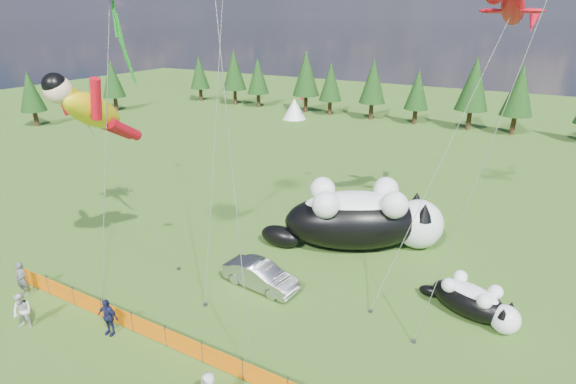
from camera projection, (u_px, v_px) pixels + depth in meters
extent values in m
plane|color=#143209|center=(227.00, 316.00, 21.39)|extent=(160.00, 160.00, 0.00)
cylinder|color=#262626|center=(24.00, 275.00, 23.74)|extent=(0.06, 0.06, 1.10)
cylinder|color=#262626|center=(48.00, 285.00, 22.83)|extent=(0.06, 0.06, 1.10)
cylinder|color=#262626|center=(74.00, 296.00, 21.93)|extent=(0.06, 0.06, 1.10)
cylinder|color=#262626|center=(102.00, 308.00, 21.02)|extent=(0.06, 0.06, 1.10)
cylinder|color=#262626|center=(132.00, 322.00, 20.11)|extent=(0.06, 0.06, 1.10)
cylinder|color=#262626|center=(166.00, 336.00, 19.21)|extent=(0.06, 0.06, 1.10)
cylinder|color=#262626|center=(202.00, 352.00, 18.30)|extent=(0.06, 0.06, 1.10)
cylinder|color=#262626|center=(243.00, 369.00, 17.39)|extent=(0.06, 0.06, 1.10)
cube|color=#E46304|center=(36.00, 281.00, 23.30)|extent=(2.00, 0.04, 0.90)
cube|color=#E46304|center=(61.00, 291.00, 22.40)|extent=(2.00, 0.04, 0.90)
cube|color=#E46304|center=(88.00, 303.00, 21.49)|extent=(2.00, 0.04, 0.90)
cube|color=#E46304|center=(117.00, 316.00, 20.58)|extent=(2.00, 0.04, 0.90)
cube|color=#E46304|center=(149.00, 329.00, 19.68)|extent=(2.00, 0.04, 0.90)
cube|color=#E46304|center=(184.00, 345.00, 18.77)|extent=(2.00, 0.04, 0.90)
cube|color=#E46304|center=(222.00, 361.00, 17.86)|extent=(2.00, 0.04, 0.90)
cube|color=#E46304|center=(265.00, 380.00, 16.96)|extent=(2.00, 0.04, 0.90)
ellipsoid|color=black|center=(354.00, 221.00, 27.27)|extent=(9.27, 7.55, 3.37)
ellipsoid|color=white|center=(355.00, 208.00, 26.96)|extent=(6.93, 5.56, 2.06)
sphere|color=white|center=(418.00, 224.00, 27.34)|extent=(3.00, 3.00, 3.00)
sphere|color=#E25887|center=(439.00, 224.00, 27.34)|extent=(0.42, 0.42, 0.42)
ellipsoid|color=black|center=(280.00, 236.00, 27.64)|extent=(2.93, 2.42, 1.31)
cone|color=black|center=(425.00, 212.00, 26.07)|extent=(1.05, 1.05, 1.05)
cone|color=black|center=(416.00, 200.00, 27.74)|extent=(1.05, 1.05, 1.05)
sphere|color=white|center=(386.00, 189.00, 27.82)|extent=(1.57, 1.57, 1.57)
sphere|color=white|center=(395.00, 205.00, 25.55)|extent=(1.57, 1.57, 1.57)
sphere|color=white|center=(323.00, 190.00, 27.82)|extent=(1.57, 1.57, 1.57)
sphere|color=white|center=(326.00, 205.00, 25.55)|extent=(1.57, 1.57, 1.57)
ellipsoid|color=black|center=(469.00, 301.00, 21.24)|extent=(4.08, 2.85, 1.49)
ellipsoid|color=white|center=(470.00, 294.00, 21.11)|extent=(3.06, 2.08, 0.91)
sphere|color=white|center=(505.00, 319.00, 20.07)|extent=(1.32, 1.32, 1.32)
sphere|color=#E25887|center=(518.00, 325.00, 19.68)|extent=(0.19, 0.19, 0.19)
ellipsoid|color=black|center=(431.00, 291.00, 22.78)|extent=(1.28, 0.92, 0.58)
cone|color=black|center=(503.00, 313.00, 19.63)|extent=(0.46, 0.46, 0.46)
cone|color=black|center=(511.00, 306.00, 20.13)|extent=(0.46, 0.46, 0.46)
sphere|color=white|center=(495.00, 292.00, 20.69)|extent=(0.69, 0.69, 0.69)
sphere|color=white|center=(484.00, 301.00, 20.02)|extent=(0.69, 0.69, 0.69)
sphere|color=white|center=(460.00, 277.00, 21.89)|extent=(0.69, 0.69, 0.69)
sphere|color=white|center=(449.00, 285.00, 21.23)|extent=(0.69, 0.69, 0.69)
imported|color=#AAABAF|center=(260.00, 275.00, 23.42)|extent=(4.28, 1.86, 1.37)
imported|color=#545458|center=(22.00, 279.00, 22.68)|extent=(0.75, 0.56, 1.85)
imported|color=beige|center=(23.00, 312.00, 20.18)|extent=(0.99, 0.71, 1.84)
imported|color=#161A3E|center=(108.00, 317.00, 19.87)|extent=(1.11, 0.67, 1.80)
cylinder|color=#595959|center=(139.00, 196.00, 23.23)|extent=(0.03, 0.03, 9.52)
cube|color=#262626|center=(179.00, 269.00, 25.22)|extent=(0.15, 0.15, 0.16)
cylinder|color=#595959|center=(445.00, 153.00, 22.51)|extent=(0.03, 0.03, 17.23)
cube|color=#262626|center=(371.00, 311.00, 21.60)|extent=(0.15, 0.15, 0.16)
cylinder|color=#595959|center=(105.00, 150.00, 20.89)|extent=(0.03, 0.03, 15.09)
cube|color=#262626|center=(102.00, 305.00, 22.06)|extent=(0.15, 0.15, 0.16)
cube|color=#1B9622|center=(117.00, 38.00, 20.63)|extent=(0.19, 0.19, 4.27)
cylinder|color=#595959|center=(217.00, 100.00, 22.04)|extent=(0.03, 0.03, 20.09)
cube|color=#262626|center=(205.00, 304.00, 22.08)|extent=(0.15, 0.15, 0.16)
cylinder|color=#595959|center=(533.00, 36.00, 16.04)|extent=(0.03, 0.03, 25.90)
cube|color=#262626|center=(414.00, 341.00, 19.59)|extent=(0.15, 0.15, 0.16)
cylinder|color=#595959|center=(235.00, 198.00, 16.12)|extent=(0.03, 0.03, 14.39)
cube|color=#262626|center=(253.00, 380.00, 17.53)|extent=(0.15, 0.15, 0.16)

